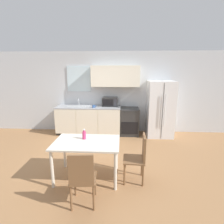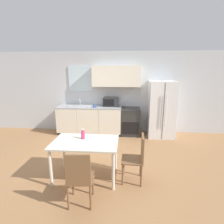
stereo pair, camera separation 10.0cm
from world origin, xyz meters
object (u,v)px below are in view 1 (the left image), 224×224
Objects in this scene: drink_bottle at (84,135)px; dining_chair_near at (82,176)px; refrigerator at (160,109)px; coffee_mug at (94,106)px; dining_chair_side at (139,155)px; dining_table at (87,147)px; microwave at (110,102)px; oven_range at (129,121)px.

dining_chair_near is at bearing -80.32° from drink_bottle.
refrigerator is 13.95× the size of coffee_mug.
dining_chair_side is (1.23, -2.40, -0.43)m from coffee_mug.
drink_bottle is (-1.08, 0.19, 0.31)m from dining_chair_side.
dining_chair_near and dining_chair_side have the same top height.
refrigerator is at bearing 52.32° from dining_table.
dining_table is 1.35× the size of dining_chair_side.
microwave is 0.40× the size of dining_table.
oven_range is at bearing 4.31° from dining_chair_side.
dining_chair_near is at bearing -83.88° from dining_table.
coffee_mug is at bearing 29.67° from dining_chair_side.
coffee_mug reaches higher than drink_bottle.
refrigerator is (0.97, -0.06, 0.44)m from oven_range.
refrigerator is at bearing -17.04° from dining_chair_side.
dining_table is 6.14× the size of drink_bottle.
refrigerator reaches higher than dining_table.
dining_chair_side is at bearing -88.19° from oven_range.
dining_chair_near is (-0.19, -3.41, -0.54)m from microwave.
drink_bottle is at bearing 117.92° from dining_table.
drink_bottle is (-0.16, 0.92, 0.31)m from dining_chair_near.
dining_chair_side is (1.00, -0.05, -0.12)m from dining_table.
coffee_mug is at bearing 95.53° from dining_table.
microwave is at bearing 17.85° from dining_chair_side.
refrigerator is at bearing -6.10° from microwave.
microwave is at bearing 170.18° from oven_range.
coffee_mug is at bearing -177.37° from refrigerator.
dining_chair_side reaches higher than oven_range.
microwave is (-1.62, 0.17, 0.19)m from refrigerator.
oven_range is at bearing 7.79° from coffee_mug.
microwave is at bearing 84.09° from dining_table.
dining_table is at bearing 91.44° from dining_chair_near.
coffee_mug is at bearing 93.99° from drink_bottle.
microwave is 0.54× the size of dining_chair_near.
microwave reaches higher than dining_chair_near.
oven_range is 2.60m from drink_bottle.
dining_chair_side is (-0.89, -2.50, -0.35)m from refrigerator.
dining_chair_near is at bearing 131.22° from dining_chair_side.
refrigerator reaches higher than coffee_mug.
dining_chair_near is 0.99m from drink_bottle.
microwave reaches higher than drink_bottle.
dining_table is 0.24m from drink_bottle.
drink_bottle is (-1.00, -2.37, 0.40)m from oven_range.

